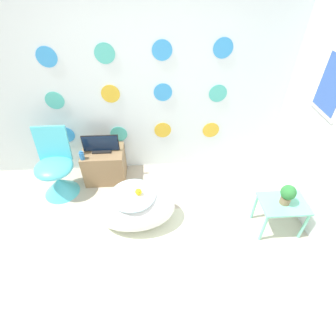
% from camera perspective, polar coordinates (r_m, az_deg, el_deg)
% --- Properties ---
extents(ground_plane, '(12.00, 12.00, 0.00)m').
position_cam_1_polar(ground_plane, '(2.91, -5.54, -21.83)').
color(ground_plane, '#BCB29E').
extents(wall_back_dotted, '(4.82, 0.05, 2.60)m').
position_cam_1_polar(wall_back_dotted, '(3.36, -6.70, 18.10)').
color(wall_back_dotted, white).
rests_on(wall_back_dotted, ground_plane).
extents(wall_right, '(0.06, 2.74, 2.60)m').
position_cam_1_polar(wall_right, '(3.10, 31.82, 10.29)').
color(wall_right, silver).
rests_on(wall_right, ground_plane).
extents(rug, '(1.25, 0.65, 0.01)m').
position_cam_1_polar(rug, '(3.18, -6.24, -13.61)').
color(rug, silver).
rests_on(rug, ground_plane).
extents(bathtub, '(0.96, 0.63, 0.45)m').
position_cam_1_polar(bathtub, '(3.13, -7.36, -8.37)').
color(bathtub, white).
rests_on(bathtub, ground_plane).
extents(rubber_duck, '(0.08, 0.08, 0.09)m').
position_cam_1_polar(rubber_duck, '(2.92, -6.46, -5.12)').
color(rubber_duck, yellow).
rests_on(rubber_duck, bathtub).
extents(chair, '(0.48, 0.48, 0.91)m').
position_cam_1_polar(chair, '(3.68, -22.94, -1.53)').
color(chair, '#4CC6DB').
rests_on(chair, ground_plane).
extents(tv_cabinet, '(0.55, 0.42, 0.47)m').
position_cam_1_polar(tv_cabinet, '(3.75, -13.58, 0.71)').
color(tv_cabinet, '#8E704C').
rests_on(tv_cabinet, ground_plane).
extents(tv, '(0.47, 0.12, 0.25)m').
position_cam_1_polar(tv, '(3.55, -14.42, 4.97)').
color(tv, black).
rests_on(tv, tv_cabinet).
extents(vase, '(0.06, 0.06, 0.12)m').
position_cam_1_polar(vase, '(3.51, -18.26, 2.57)').
color(vase, '#2D72B7').
rests_on(vase, tv_cabinet).
extents(side_table, '(0.51, 0.36, 0.43)m').
position_cam_1_polar(side_table, '(3.19, 23.60, -7.79)').
color(side_table, '#72D8B7').
rests_on(side_table, ground_plane).
extents(potted_plant_left, '(0.16, 0.16, 0.24)m').
position_cam_1_polar(potted_plant_left, '(3.05, 24.63, -5.16)').
color(potted_plant_left, '#8C6B4C').
rests_on(potted_plant_left, side_table).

